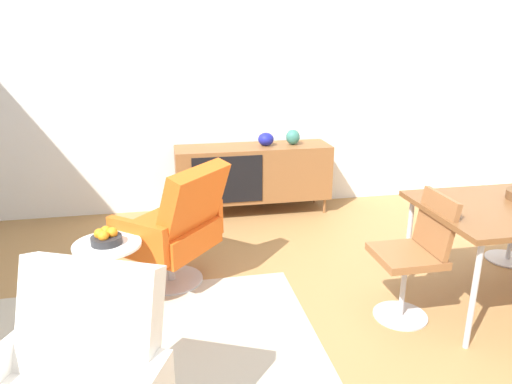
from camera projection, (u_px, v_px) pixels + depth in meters
ground_plane at (293, 341)px, 2.98m from camera, size 8.32×8.32×0.00m
wall_back at (230, 76)px, 4.97m from camera, size 6.80×0.12×2.80m
sideboard at (253, 172)px, 5.02m from camera, size 1.60×0.45×0.72m
vase_cobalt at (266, 139)px, 4.94m from camera, size 0.16×0.16×0.13m
vase_sculptural_dark at (293, 137)px, 4.99m from camera, size 0.14×0.14×0.16m
dining_chair_near_window at (415, 252)px, 3.11m from camera, size 0.43×0.40×0.86m
lounge_chair_red at (176, 226)px, 3.53m from camera, size 0.90×0.91×0.95m
side_table_round at (110, 271)px, 3.18m from camera, size 0.44×0.44×0.52m
fruit_bowl at (106, 237)px, 3.10m from camera, size 0.20×0.20×0.11m
area_rug at (138, 356)px, 2.84m from camera, size 2.20×1.70×0.01m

